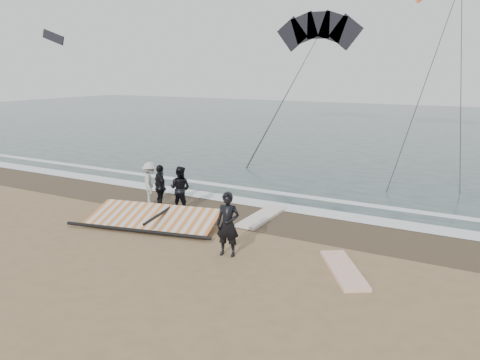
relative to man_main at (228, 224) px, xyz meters
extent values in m
plane|color=#8C704C|center=(-0.68, -1.14, -0.87)|extent=(120.00, 120.00, 0.00)
cube|color=#233838|center=(-0.68, 31.86, -0.85)|extent=(120.00, 54.00, 0.02)
cube|color=#4C3D2B|center=(-0.68, 3.36, -0.86)|extent=(120.00, 2.80, 0.01)
cube|color=white|center=(-0.68, 4.76, -0.84)|extent=(120.00, 0.90, 0.01)
cube|color=white|center=(-0.68, 6.46, -0.84)|extent=(120.00, 0.45, 0.01)
imported|color=black|center=(0.00, 0.00, 0.00)|extent=(0.70, 0.52, 1.73)
cube|color=white|center=(3.01, 0.48, -0.82)|extent=(1.77, 2.27, 0.09)
cube|color=silver|center=(-0.60, 3.30, -0.81)|extent=(0.68, 2.54, 0.11)
imported|color=black|center=(-3.51, 2.71, -0.07)|extent=(0.85, 0.70, 1.59)
imported|color=black|center=(-4.21, 2.51, -0.07)|extent=(1.00, 0.83, 1.60)
imported|color=#B3B3AE|center=(-4.91, 2.81, -0.07)|extent=(1.09, 1.17, 1.59)
cube|color=black|center=(-3.46, 1.47, -0.81)|extent=(2.92, 1.26, 0.11)
cube|color=orange|center=(-3.26, 0.87, -0.57)|extent=(4.39, 2.43, 0.44)
cylinder|color=black|center=(-3.26, 0.09, -0.76)|extent=(4.72, 1.11, 0.11)
cylinder|color=black|center=(-2.96, 0.87, -0.42)|extent=(0.52, 2.05, 0.09)
cylinder|color=#262626|center=(2.83, 14.21, 3.98)|extent=(0.04, 0.04, 14.71)
cylinder|color=#262626|center=(4.14, 14.67, 3.98)|extent=(0.04, 0.04, 14.09)
cylinder|color=#262626|center=(-5.87, 17.90, 2.82)|extent=(0.04, 0.04, 17.45)
cylinder|color=#262626|center=(-5.85, 17.91, 2.82)|extent=(0.04, 0.04, 17.44)
cube|color=black|center=(-35.46, 24.86, 7.23)|extent=(3.13, 0.12, 1.75)
camera|label=1|loc=(5.92, -10.08, 3.96)|focal=35.00mm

